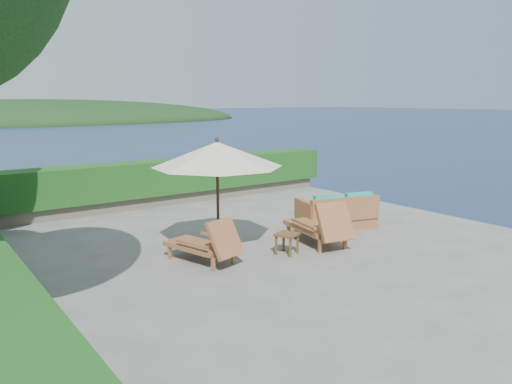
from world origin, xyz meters
TOP-DOWN VIEW (x-y plane):
  - ground at (0.00, 0.00)m, footprint 12.00×12.00m
  - foundation at (0.00, 0.00)m, footprint 12.00×12.00m
  - ocean at (0.00, 0.00)m, footprint 600.00×600.00m
  - offshore_island at (25.00, 140.00)m, footprint 126.00×57.60m
  - planter_wall_far at (0.00, 5.60)m, footprint 12.00×0.60m
  - hedge_far at (0.00, 5.60)m, footprint 12.40×0.90m
  - patio_umbrella at (-0.89, 0.50)m, footprint 3.33×3.33m
  - lounge_left at (-1.47, 0.01)m, footprint 1.06×1.73m
  - lounge_right at (1.16, -0.39)m, footprint 1.06×1.91m
  - side_table at (0.16, -0.48)m, footprint 0.55×0.55m
  - wicker_loveseat at (2.52, 0.43)m, footprint 2.05×1.41m

SIDE VIEW (x-z plane):
  - offshore_island at x=25.00m, z-range -9.30..3.30m
  - ocean at x=0.00m, z-range -3.00..-3.00m
  - foundation at x=0.00m, z-range -3.05..-0.05m
  - ground at x=0.00m, z-range 0.00..0.00m
  - planter_wall_far at x=0.00m, z-range 0.00..0.36m
  - wicker_loveseat at x=2.52m, z-range -0.10..0.81m
  - side_table at x=0.16m, z-range 0.14..0.59m
  - lounge_left at x=-1.47m, z-range -0.08..0.86m
  - lounge_right at x=1.16m, z-range -0.08..0.96m
  - hedge_far at x=0.00m, z-range 0.35..1.35m
  - patio_umbrella at x=-0.89m, z-range 0.83..3.23m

